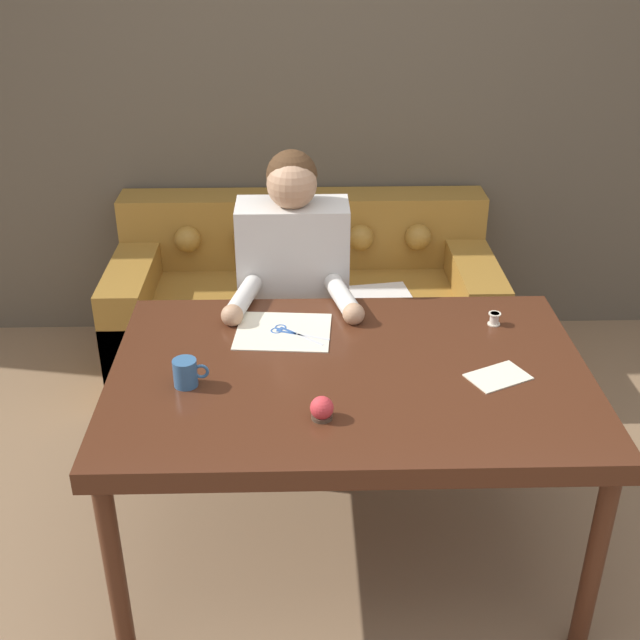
% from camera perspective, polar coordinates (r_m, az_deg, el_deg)
% --- Properties ---
extents(ground_plane, '(16.00, 16.00, 0.00)m').
position_cam_1_polar(ground_plane, '(3.02, 2.74, -16.88)').
color(ground_plane, '#846647').
extents(wall_back, '(8.00, 0.06, 2.60)m').
position_cam_1_polar(wall_back, '(4.06, 1.35, 16.31)').
color(wall_back, brown).
rests_on(wall_back, ground_plane).
extents(dining_table, '(1.56, 1.03, 0.76)m').
position_cam_1_polar(dining_table, '(2.65, 2.11, -4.73)').
color(dining_table, '#472314').
rests_on(dining_table, ground_plane).
extents(couch, '(1.82, 0.84, 0.81)m').
position_cam_1_polar(couch, '(3.99, -1.14, 0.78)').
color(couch, olive).
rests_on(couch, ground_plane).
extents(person, '(0.52, 0.56, 1.28)m').
position_cam_1_polar(person, '(3.27, -1.87, 1.14)').
color(person, '#33281E').
rests_on(person, ground_plane).
extents(pattern_paper_main, '(0.35, 0.30, 0.00)m').
position_cam_1_polar(pattern_paper_main, '(2.83, -2.63, -0.82)').
color(pattern_paper_main, beige).
rests_on(pattern_paper_main, dining_table).
extents(pattern_paper_offcut, '(0.23, 0.20, 0.00)m').
position_cam_1_polar(pattern_paper_offcut, '(2.63, 12.55, -3.96)').
color(pattern_paper_offcut, beige).
rests_on(pattern_paper_offcut, dining_table).
extents(scissors, '(0.21, 0.16, 0.01)m').
position_cam_1_polar(scissors, '(2.82, -2.16, -0.90)').
color(scissors, silver).
rests_on(scissors, dining_table).
extents(mug, '(0.11, 0.08, 0.09)m').
position_cam_1_polar(mug, '(2.54, -9.51, -3.72)').
color(mug, '#335B84').
rests_on(mug, dining_table).
extents(thread_spool, '(0.04, 0.04, 0.05)m').
position_cam_1_polar(thread_spool, '(2.93, 12.29, 0.09)').
color(thread_spool, beige).
rests_on(thread_spool, dining_table).
extents(pin_cushion, '(0.07, 0.07, 0.07)m').
position_cam_1_polar(pin_cushion, '(2.36, 0.13, -6.34)').
color(pin_cushion, '#4C3828').
rests_on(pin_cushion, dining_table).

